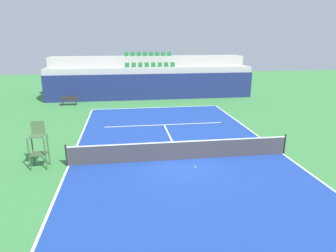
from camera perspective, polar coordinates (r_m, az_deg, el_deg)
ground_plane at (r=15.21m, az=2.46°, el=-6.38°), size 80.00×80.00×0.00m
court_surface at (r=15.21m, az=2.46°, el=-6.36°), size 11.00×24.00×0.01m
baseline_far at (r=26.52m, az=-2.32°, el=3.51°), size 11.00×0.10×0.00m
sideline_left at (r=15.23m, az=-18.30°, el=-7.16°), size 0.10×24.00×0.00m
sideline_right at (r=17.02m, az=20.87°, el=-4.92°), size 0.10×24.00×0.00m
service_line_far at (r=21.18m, az=-0.74°, el=0.24°), size 8.26×0.10×0.00m
centre_service_line at (r=18.16m, az=0.59°, el=-2.51°), size 0.10×6.40×0.00m
back_wall at (r=29.87m, az=-3.09°, el=7.37°), size 20.45×0.30×2.53m
stands_tier_lower at (r=31.16m, az=-3.33°, el=8.25°), size 20.45×2.40×3.08m
stands_tier_upper at (r=33.47m, az=-3.72°, el=9.61°), size 20.45×2.40×4.02m
seating_row_lower at (r=31.07m, az=-3.40°, el=11.32°), size 5.06×0.44×0.44m
seating_row_upper at (r=33.39m, az=-3.80°, el=13.26°), size 5.06×0.44×0.44m
tennis_net at (r=15.02m, az=2.48°, el=-4.59°), size 11.08×0.08×1.07m
umpire_chair at (r=15.15m, az=-23.32°, el=-3.05°), size 0.76×0.66×2.20m
player_bench at (r=28.81m, az=-18.14°, el=4.74°), size 1.50×0.40×0.85m
tennis_ball_0 at (r=14.33m, az=5.17°, el=-7.71°), size 0.07×0.07×0.07m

